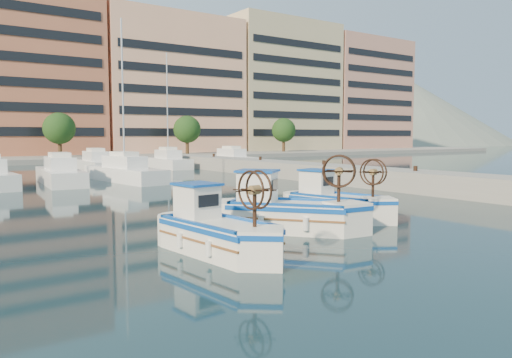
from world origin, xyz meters
name	(u,v)px	position (x,y,z in m)	size (l,w,h in m)	color
ground	(319,230)	(0.00, 0.00, 0.00)	(300.00, 300.00, 0.00)	#193241
quay	(389,179)	(13.00, 8.00, 0.60)	(3.00, 60.00, 1.20)	gray
waterfront	(75,83)	(9.23, 65.04, 11.10)	(180.00, 40.00, 25.60)	gray
hill_east	(402,144)	(140.00, 110.00, 0.00)	(160.00, 160.00, 50.00)	slate
yacht_marina	(42,172)	(-3.40, 27.74, 0.53)	(37.32, 23.58, 11.50)	white
fishing_boat_a	(216,230)	(-4.69, -0.94, 0.67)	(1.98, 3.99, 2.43)	white
fishing_boat_b	(285,210)	(-1.06, 0.55, 0.73)	(3.93, 4.25, 2.67)	white
fishing_boat_c	(335,201)	(2.28, 1.59, 0.67)	(2.41, 4.01, 2.43)	white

